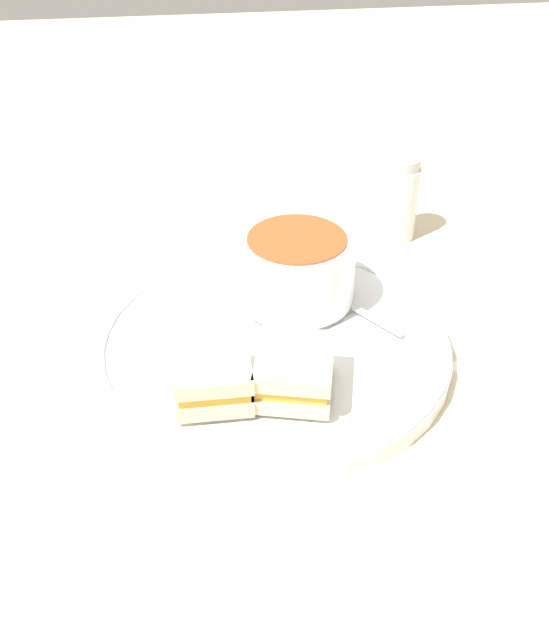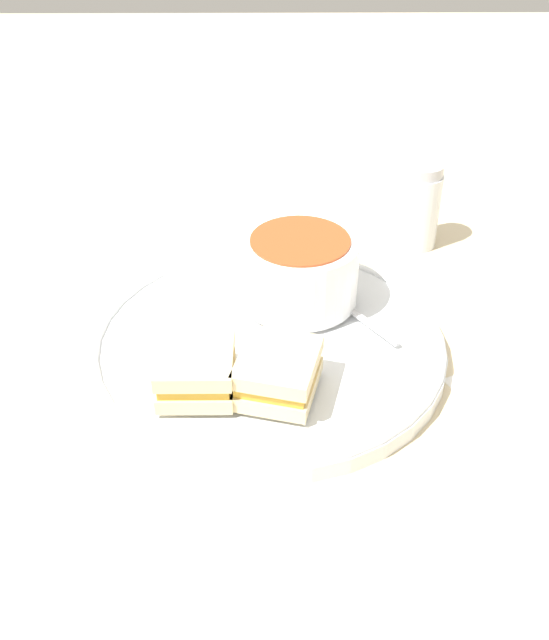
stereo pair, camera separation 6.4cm
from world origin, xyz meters
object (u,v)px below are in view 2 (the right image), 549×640
Objects in this scene: spoon at (331,291)px; salt_shaker at (425,206)px; soup_bowl at (305,270)px; sandwich_half_near at (202,369)px; sandwich_half_far at (284,373)px.

salt_shaker reaches higher than spoon.
sandwich_half_near is at bearing 145.10° from soup_bowl.
soup_bowl reaches higher than sandwich_half_near.
sandwich_half_near is 0.34m from salt_shaker.
spoon is at bearing -72.54° from soup_bowl.
salt_shaker is at bearing -30.47° from sandwich_half_far.
spoon is at bearing 139.79° from salt_shaker.
sandwich_half_far is 0.87× the size of salt_shaker.
sandwich_half_far is 0.31m from salt_shaker.
sandwich_half_near is at bearing 85.53° from sandwich_half_far.
sandwich_half_near is at bearing 104.58° from spoon.
soup_bowl is 0.19m from salt_shaker.
sandwich_half_far reaches higher than spoon.
spoon is 1.20× the size of salt_shaker.
sandwich_half_far is (-0.01, -0.06, 0.00)m from sandwich_half_near.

